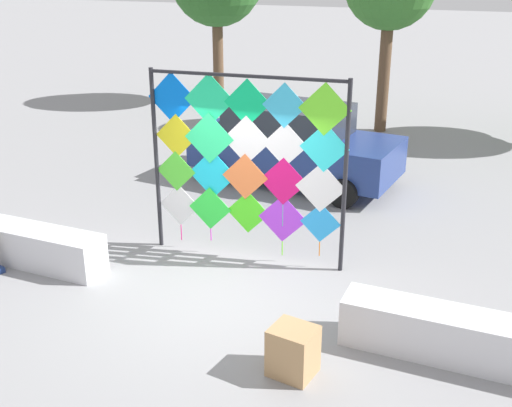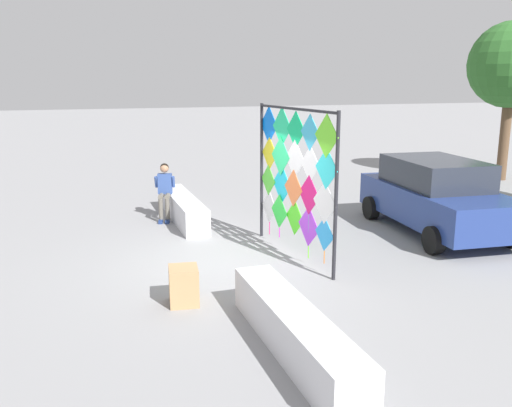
% 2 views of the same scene
% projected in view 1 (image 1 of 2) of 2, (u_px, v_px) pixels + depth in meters
% --- Properties ---
extents(ground, '(120.00, 120.00, 0.00)m').
position_uv_depth(ground, '(219.00, 295.00, 9.23)').
color(ground, gray).
extents(plaza_ledge_left, '(3.56, 0.59, 0.63)m').
position_uv_depth(plaza_ledge_left, '(8.00, 241.00, 10.28)').
color(plaza_ledge_left, silver).
rests_on(plaza_ledge_left, ground).
extents(plaza_ledge_right, '(3.56, 0.59, 0.63)m').
position_uv_depth(plaza_ledge_right, '(487.00, 343.00, 7.53)').
color(plaza_ledge_right, silver).
rests_on(plaza_ledge_right, ground).
extents(kite_display_rack, '(3.28, 0.37, 3.08)m').
position_uv_depth(kite_display_rack, '(246.00, 155.00, 9.79)').
color(kite_display_rack, '#232328').
rests_on(kite_display_rack, ground).
extents(parked_car, '(4.65, 2.48, 1.75)m').
position_uv_depth(parked_car, '(293.00, 143.00, 13.70)').
color(parked_car, navy).
rests_on(parked_car, ground).
extents(cardboard_box_large, '(0.58, 0.54, 0.62)m').
position_uv_depth(cardboard_box_large, '(293.00, 351.00, 7.39)').
color(cardboard_box_large, tan).
rests_on(cardboard_box_large, ground).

